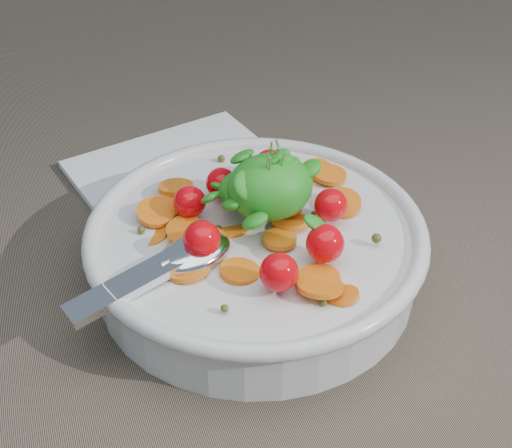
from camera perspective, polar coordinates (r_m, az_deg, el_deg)
name	(u,v)px	position (r m, az deg, el deg)	size (l,w,h in m)	color
ground	(267,292)	(0.53, 0.90, -5.45)	(6.00, 6.00, 0.00)	#6F624F
bowl	(256,247)	(0.52, -0.01, -1.85)	(0.27, 0.25, 0.10)	silver
napkin	(184,176)	(0.64, -5.77, 3.88)	(0.18, 0.16, 0.01)	white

